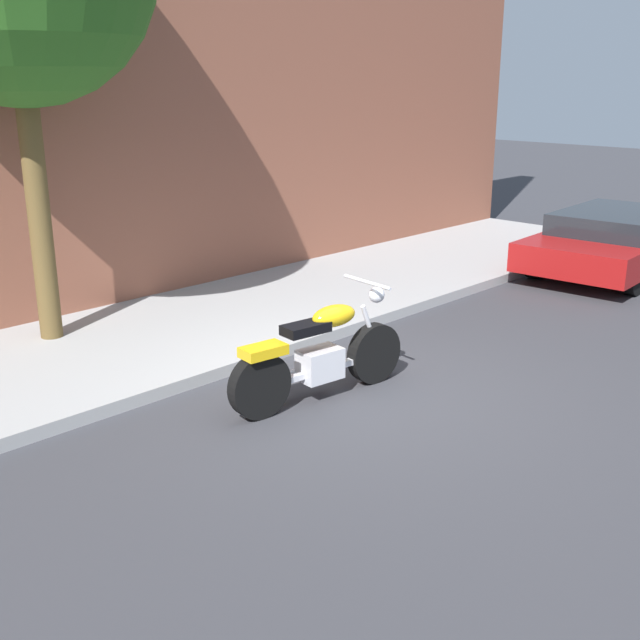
% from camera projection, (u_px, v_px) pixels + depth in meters
% --- Properties ---
extents(ground_plane, '(60.00, 60.00, 0.00)m').
position_uv_depth(ground_plane, '(359.00, 393.00, 8.16)').
color(ground_plane, '#38383D').
extents(sidewalk, '(18.54, 3.01, 0.14)m').
position_uv_depth(sidewalk, '(194.00, 328.00, 10.04)').
color(sidewalk, '#A1A1A1').
rests_on(sidewalk, ground).
extents(motorcycle, '(2.13, 0.71, 1.15)m').
position_uv_depth(motorcycle, '(320.00, 356.00, 7.90)').
color(motorcycle, black).
rests_on(motorcycle, ground).
extents(parked_car_red, '(4.43, 2.13, 1.03)m').
position_uv_depth(parked_car_red, '(618.00, 238.00, 13.12)').
color(parked_car_red, black).
rests_on(parked_car_red, ground).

